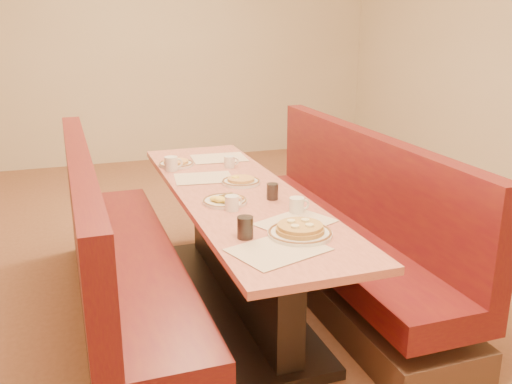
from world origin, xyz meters
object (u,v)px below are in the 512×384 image
object	(u,v)px
coffee_mug_b	(232,203)
coffee_mug_c	(230,161)
pancake_plate	(300,231)
soda_tumbler_mid	(272,191)
eggs_plate	(225,200)
soda_tumbler_near	(245,228)
booth_right	(344,237)
coffee_mug_a	(297,205)
coffee_mug_d	(172,163)
booth_left	(118,268)
diner_table	(238,250)

from	to	relation	value
coffee_mug_b	coffee_mug_c	xyz separation A→B (m)	(0.25, 0.88, -0.00)
pancake_plate	soda_tumbler_mid	world-z (taller)	soda_tumbler_mid
eggs_plate	soda_tumbler_mid	world-z (taller)	soda_tumbler_mid
coffee_mug_b	soda_tumbler_near	bearing A→B (deg)	-115.24
soda_tumbler_near	soda_tumbler_mid	size ratio (longest dim) A/B	1.15
booth_right	pancake_plate	distance (m)	1.10
booth_right	eggs_plate	size ratio (longest dim) A/B	9.86
coffee_mug_a	eggs_plate	bearing A→B (deg)	141.56
eggs_plate	coffee_mug_d	distance (m)	0.81
coffee_mug_a	coffee_mug_c	world-z (taller)	coffee_mug_a
pancake_plate	coffee_mug_a	distance (m)	0.33
booth_left	booth_right	distance (m)	1.46
eggs_plate	coffee_mug_c	xyz separation A→B (m)	(0.26, 0.75, 0.03)
coffee_mug_b	coffee_mug_d	distance (m)	0.94
diner_table	coffee_mug_b	bearing A→B (deg)	-111.94
eggs_plate	coffee_mug_b	world-z (taller)	coffee_mug_b
coffee_mug_c	pancake_plate	bearing A→B (deg)	-92.76
diner_table	coffee_mug_a	world-z (taller)	coffee_mug_a
booth_right	coffee_mug_b	xyz separation A→B (m)	(-0.86, -0.31, 0.43)
soda_tumbler_mid	pancake_plate	bearing A→B (deg)	-97.62
booth_right	eggs_plate	distance (m)	0.97
coffee_mug_b	soda_tumbler_near	size ratio (longest dim) A/B	0.99
soda_tumbler_near	soda_tumbler_mid	xyz separation A→B (m)	(0.33, 0.52, -0.01)
eggs_plate	coffee_mug_d	bearing A→B (deg)	100.15
booth_left	coffee_mug_c	bearing A→B (deg)	33.67
diner_table	eggs_plate	bearing A→B (deg)	-126.20
eggs_plate	soda_tumbler_near	xyz separation A→B (m)	(-0.05, -0.54, 0.04)
coffee_mug_a	booth_right	bearing A→B (deg)	44.35
coffee_mug_a	coffee_mug_c	size ratio (longest dim) A/B	1.07
pancake_plate	coffee_mug_b	distance (m)	0.51
diner_table	coffee_mug_a	xyz separation A→B (m)	(0.19, -0.47, 0.42)
coffee_mug_d	soda_tumbler_mid	size ratio (longest dim) A/B	1.35
booth_left	eggs_plate	bearing A→B (deg)	-16.53
pancake_plate	soda_tumbler_mid	bearing A→B (deg)	82.38
booth_left	soda_tumbler_near	distance (m)	1.01
booth_right	soda_tumbler_near	size ratio (longest dim) A/B	23.26
booth_left	soda_tumbler_near	xyz separation A→B (m)	(0.55, -0.72, 0.44)
booth_left	coffee_mug_a	bearing A→B (deg)	-26.87
booth_right	coffee_mug_a	size ratio (longest dim) A/B	22.13
coffee_mug_a	soda_tumbler_mid	distance (m)	0.27
coffee_mug_b	coffee_mug_c	distance (m)	0.92
soda_tumbler_mid	coffee_mug_a	bearing A→B (deg)	-81.22
coffee_mug_b	diner_table	bearing A→B (deg)	51.21
booth_left	soda_tumbler_mid	distance (m)	1.00
eggs_plate	coffee_mug_b	xyz separation A→B (m)	(0.01, -0.13, 0.03)
coffee_mug_b	coffee_mug_c	world-z (taller)	coffee_mug_b
pancake_plate	coffee_mug_d	bearing A→B (deg)	103.85
booth_right	soda_tumbler_near	distance (m)	1.25
booth_right	coffee_mug_a	distance (m)	0.84
booth_left	coffee_mug_a	size ratio (longest dim) A/B	22.13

